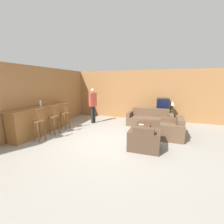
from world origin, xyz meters
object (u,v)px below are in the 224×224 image
Objects in this scene: coffee_table at (143,126)px; table_lamp at (172,104)px; couch_far at (150,120)px; tv at (163,104)px; bar_chair_far at (65,115)px; tv_unit at (162,116)px; armchair_near at (144,140)px; person_by_window at (93,103)px; bottle at (40,103)px; bar_chair_near at (39,124)px; book_on_table at (141,125)px; loveseat_right at (172,129)px; bar_chair_mid at (54,119)px.

coffee_table is 2.42m from table_lamp.
tv is at bearing 54.79° from couch_far.
tv reaches higher than bar_chair_far.
tv_unit is 1.93× the size of tv.
table_lamp is (1.09, 2.06, 0.64)m from coffee_table.
person_by_window is (-2.75, 2.16, 0.69)m from armchair_near.
couch_far is 4.69m from bottle.
tv_unit is 5.55m from bottle.
couch_far is 1.15m from tv.
bar_chair_near is 6.53× the size of book_on_table.
bar_chair_near is 0.55× the size of couch_far.
bar_chair_far reaches higher than book_on_table.
tv is 5.49m from bottle.
bottle is at bearing 126.96° from bar_chair_near.
bar_chair_near is 1.90× the size of tv.
loveseat_right is 0.78× the size of person_by_window.
bar_chair_far is 1.24× the size of armchair_near.
book_on_table is at bearing 17.15° from bar_chair_mid.
armchair_near is at bearing -3.91° from bar_chair_mid.
bottle is (-4.77, -1.29, 0.93)m from loveseat_right.
bar_chair_far is 0.84× the size of loveseat_right.
couch_far is 1.78× the size of tv_unit.
bar_chair_near is 0.99m from bottle.
bottle is (-0.47, 0.62, 0.61)m from bar_chair_near.
table_lamp is at bearing 62.50° from book_on_table.
bar_chair_near is 2.79m from person_by_window.
bar_chair_far is 3.21m from book_on_table.
tv reaches higher than bar_chair_mid.
tv is at bearing 71.99° from coffee_table.
tv_unit is at bearing 37.04° from bottle.
coffee_table is at bearing -17.82° from person_by_window.
armchair_near is 0.99× the size of coffee_table.
tv is 0.35× the size of person_by_window.
bar_chair_mid is 1.22× the size of coffee_table.
armchair_near reaches higher than coffee_table.
book_on_table is at bearing -117.50° from table_lamp.
couch_far is at bearing 82.85° from book_on_table.
bar_chair_mid is 2.09m from person_by_window.
table_lamp is (4.33, 3.17, 0.38)m from bar_chair_mid.
bar_chair_far is (-0.00, 0.68, 0.00)m from bar_chair_mid.
armchair_near is 3.44m from tv_unit.
tv is 1.37× the size of table_lamp.
bar_chair_far is 0.66× the size of person_by_window.
bottle reaches higher than bar_chair_far.
book_on_table is at bearing -97.15° from couch_far.
armchair_near is at bearing -14.80° from bar_chair_far.
person_by_window is at bearing 167.98° from loveseat_right.
bar_chair_far is at bearing 90.01° from bar_chair_near.
bottle is (-3.83, -2.53, 0.93)m from couch_far.
coffee_table is at bearing 7.64° from bar_chair_far.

